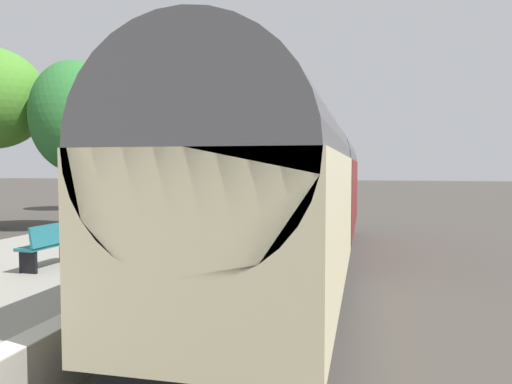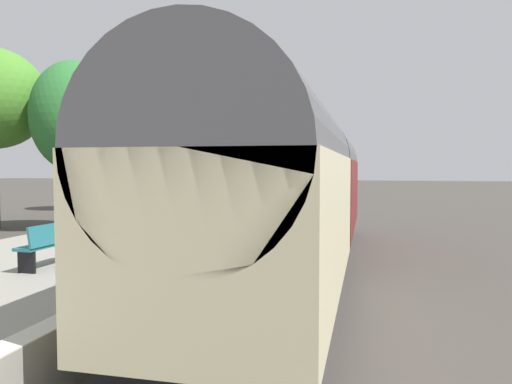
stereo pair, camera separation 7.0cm
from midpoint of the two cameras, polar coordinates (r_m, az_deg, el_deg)
name	(u,v)px [view 1 (the left image)]	position (r m, az deg, el deg)	size (l,w,h in m)	color
ground_plane	(294,242)	(18.01, 4.41, -5.91)	(160.00, 160.00, 0.00)	#423D38
platform	(192,227)	(18.96, -7.70, -4.21)	(32.00, 6.03, 0.83)	gray
platform_edge_coping	(263,219)	(18.11, 0.72, -3.18)	(32.00, 0.36, 0.02)	beige
rail_near	(338,241)	(17.84, 9.59, -5.80)	(52.00, 0.08, 0.14)	gray
rail_far	(299,240)	(17.98, 4.98, -5.70)	(52.00, 0.08, 0.14)	gray
train	(300,189)	(12.64, 5.06, 0.35)	(16.63, 2.73, 4.32)	black
station_building	(191,178)	(20.31, -7.91, 1.67)	(6.37, 4.15, 5.60)	silver
bench_by_lamp	(117,226)	(12.60, -16.37, -3.92)	(1.42, 0.48, 0.88)	#26727F
bench_near_building	(266,191)	(29.40, 1.16, 0.14)	(1.41, 0.47, 0.88)	#26727F
bench_platform_end	(51,243)	(10.24, -23.39, -5.64)	(1.42, 0.50, 0.88)	#26727F
bench_mid_platform	(253,194)	(26.46, -0.38, -0.19)	(1.42, 0.50, 0.88)	#26727F
planter_by_door	(289,193)	(29.66, 3.92, -0.16)	(1.06, 0.32, 0.65)	teal
planter_bench_left	(237,194)	(28.31, -2.37, -0.20)	(0.40, 0.40, 0.71)	teal
planter_bench_right	(162,229)	(12.18, -11.36, -4.29)	(0.63, 0.63, 0.79)	#9E5138
lamp_post_platform	(197,151)	(14.01, -7.18, 4.84)	(0.32, 0.50, 3.44)	black
station_sign_board	(257,185)	(20.38, 0.01, 0.84)	(0.96, 0.06, 1.57)	black
tree_far_right	(75,117)	(22.32, -20.85, 8.33)	(4.02, 3.58, 7.35)	#4C3828
tree_distant	(97,122)	(31.50, -18.51, 7.96)	(3.30, 3.00, 7.39)	#4C3828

